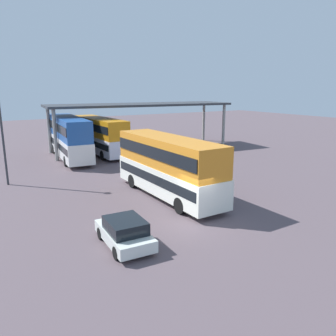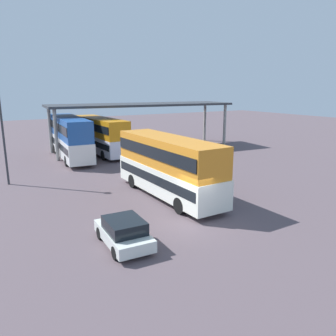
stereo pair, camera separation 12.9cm
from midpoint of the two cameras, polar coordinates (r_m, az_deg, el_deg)
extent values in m
plane|color=#594A51|center=(18.74, 3.87, -9.28)|extent=(140.00, 140.00, 0.00)
cube|color=white|center=(22.65, 0.16, -1.86)|extent=(2.64, 10.19, 1.79)
cube|color=orange|center=(22.23, 0.17, 2.77)|extent=(2.57, 9.99, 1.94)
cube|color=black|center=(22.59, 0.16, -1.34)|extent=(2.68, 9.79, 0.61)
cube|color=black|center=(22.21, 0.17, 3.02)|extent=(2.68, 9.79, 0.77)
cube|color=black|center=(26.86, -5.52, 1.12)|extent=(2.14, 0.13, 1.07)
cube|color=orange|center=(26.69, -5.56, 2.92)|extent=(1.77, 0.10, 0.36)
cylinder|color=black|center=(24.98, -5.90, -2.23)|extent=(0.29, 1.00, 1.00)
cylinder|color=black|center=(26.02, -1.38, -1.52)|extent=(0.29, 1.00, 1.00)
cylinder|color=black|center=(19.76, 2.20, -6.46)|extent=(0.29, 1.00, 1.00)
cylinder|color=black|center=(21.06, 7.38, -5.30)|extent=(0.29, 1.00, 1.00)
cube|color=silver|center=(16.17, -7.41, -11.29)|extent=(1.95, 3.78, 0.55)
cube|color=black|center=(15.78, -7.24, -9.69)|extent=(1.72, 2.11, 0.58)
cylinder|color=black|center=(17.02, -11.34, -10.86)|extent=(0.23, 0.61, 0.60)
cylinder|color=black|center=(17.49, -6.27, -9.99)|extent=(0.23, 0.61, 0.60)
cylinder|color=black|center=(15.05, -8.72, -14.15)|extent=(0.23, 0.61, 0.60)
cylinder|color=black|center=(15.57, -3.05, -13.01)|extent=(0.23, 0.61, 0.60)
cube|color=white|center=(36.51, -16.22, 3.61)|extent=(3.31, 11.55, 1.91)
cube|color=#204F9B|center=(36.24, -16.42, 6.71)|extent=(3.22, 11.32, 2.07)
cube|color=black|center=(36.48, -16.24, 3.96)|extent=(3.31, 11.10, 0.65)
cube|color=black|center=(36.23, -16.44, 6.87)|extent=(3.31, 11.10, 0.83)
cube|color=black|center=(41.98, -17.68, 5.13)|extent=(2.05, 0.26, 1.15)
cube|color=orange|center=(41.86, -17.77, 6.38)|extent=(1.69, 0.21, 0.36)
cylinder|color=black|center=(39.93, -18.62, 3.07)|extent=(0.36, 1.02, 1.00)
cylinder|color=black|center=(40.27, -15.56, 3.37)|extent=(0.36, 1.02, 1.00)
cylinder|color=black|center=(33.06, -16.84, 1.15)|extent=(0.36, 1.02, 1.00)
cylinder|color=black|center=(33.47, -13.17, 1.52)|extent=(0.36, 1.02, 1.00)
cube|color=white|center=(38.33, -11.26, 4.22)|extent=(2.69, 10.89, 1.76)
cube|color=orange|center=(38.09, -11.39, 6.95)|extent=(2.61, 10.68, 1.91)
cube|color=black|center=(38.30, -11.27, 4.54)|extent=(2.71, 10.46, 0.60)
cube|color=black|center=(38.07, -11.39, 7.09)|extent=(2.71, 10.46, 0.76)
cube|color=black|center=(43.29, -13.90, 5.49)|extent=(2.06, 0.15, 1.06)
cube|color=orange|center=(43.18, -13.96, 6.60)|extent=(1.69, 0.12, 0.36)
cylinder|color=black|center=(41.21, -14.34, 3.67)|extent=(0.30, 1.01, 1.00)
cylinder|color=black|center=(41.93, -11.52, 3.98)|extent=(0.30, 1.01, 1.00)
cylinder|color=black|center=(34.99, -10.84, 2.15)|extent=(0.30, 1.01, 1.00)
cylinder|color=black|center=(35.83, -7.61, 2.54)|extent=(0.30, 1.01, 1.00)
cube|color=#33353A|center=(40.28, -4.38, 10.76)|extent=(22.24, 7.87, 0.25)
cylinder|color=#9E9B93|center=(47.26, 6.38, 7.80)|extent=(0.36, 0.36, 5.21)
cylinder|color=#9E9B93|center=(43.36, 9.73, 7.18)|extent=(0.36, 0.36, 5.21)
cylinder|color=#9E9B93|center=(40.30, -19.41, 6.14)|extent=(0.36, 0.36, 5.21)
cylinder|color=#9E9B93|center=(35.63, -18.48, 5.34)|extent=(0.36, 0.36, 5.21)
cylinder|color=#33353A|center=(27.77, -26.35, 6.22)|extent=(0.16, 0.16, 8.79)
camera|label=1|loc=(0.06, -89.83, 0.04)|focal=35.65mm
camera|label=2|loc=(0.06, 90.17, -0.04)|focal=35.65mm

